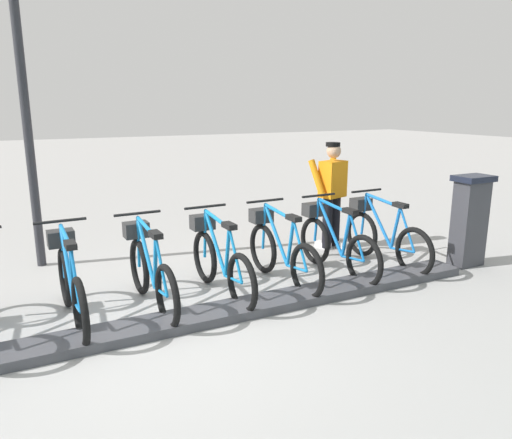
# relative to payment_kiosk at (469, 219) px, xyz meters

# --- Properties ---
(ground_plane) EXTENTS (60.00, 60.00, 0.00)m
(ground_plane) POSITION_rel_payment_kiosk_xyz_m (-0.05, 4.58, -0.67)
(ground_plane) COLOR #A8A6A4
(dock_rail_base) EXTENTS (0.44, 8.31, 0.10)m
(dock_rail_base) POSITION_rel_payment_kiosk_xyz_m (-0.05, 4.58, -0.62)
(dock_rail_base) COLOR #47474C
(dock_rail_base) RESTS_ON ground
(payment_kiosk) EXTENTS (0.36, 0.52, 1.28)m
(payment_kiosk) POSITION_rel_payment_kiosk_xyz_m (0.00, 0.00, 0.00)
(payment_kiosk) COLOR #38383D
(payment_kiosk) RESTS_ON ground
(bike_docked_0) EXTENTS (1.72, 0.54, 1.02)m
(bike_docked_0) POSITION_rel_payment_kiosk_xyz_m (0.57, 1.03, -0.24)
(bike_docked_0) COLOR black
(bike_docked_0) RESTS_ON ground
(bike_docked_1) EXTENTS (1.72, 0.54, 1.02)m
(bike_docked_1) POSITION_rel_payment_kiosk_xyz_m (0.57, 1.87, -0.24)
(bike_docked_1) COLOR black
(bike_docked_1) RESTS_ON ground
(bike_docked_2) EXTENTS (1.72, 0.54, 1.02)m
(bike_docked_2) POSITION_rel_payment_kiosk_xyz_m (0.57, 2.70, -0.24)
(bike_docked_2) COLOR black
(bike_docked_2) RESTS_ON ground
(bike_docked_3) EXTENTS (1.72, 0.54, 1.02)m
(bike_docked_3) POSITION_rel_payment_kiosk_xyz_m (0.57, 3.54, -0.24)
(bike_docked_3) COLOR black
(bike_docked_3) RESTS_ON ground
(bike_docked_4) EXTENTS (1.72, 0.54, 1.02)m
(bike_docked_4) POSITION_rel_payment_kiosk_xyz_m (0.57, 4.37, -0.24)
(bike_docked_4) COLOR black
(bike_docked_4) RESTS_ON ground
(bike_docked_5) EXTENTS (1.72, 0.54, 1.02)m
(bike_docked_5) POSITION_rel_payment_kiosk_xyz_m (0.57, 5.20, -0.24)
(bike_docked_5) COLOR black
(bike_docked_5) RESTS_ON ground
(worker_near_rack) EXTENTS (0.52, 0.69, 1.66)m
(worker_near_rack) POSITION_rel_payment_kiosk_xyz_m (1.58, 1.21, 0.24)
(worker_near_rack) COLOR white
(worker_near_rack) RESTS_ON ground
(lamp_post) EXTENTS (0.32, 0.32, 3.83)m
(lamp_post) POSITION_rel_payment_kiosk_xyz_m (2.69, 5.38, 1.85)
(lamp_post) COLOR #2D2D33
(lamp_post) RESTS_ON ground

